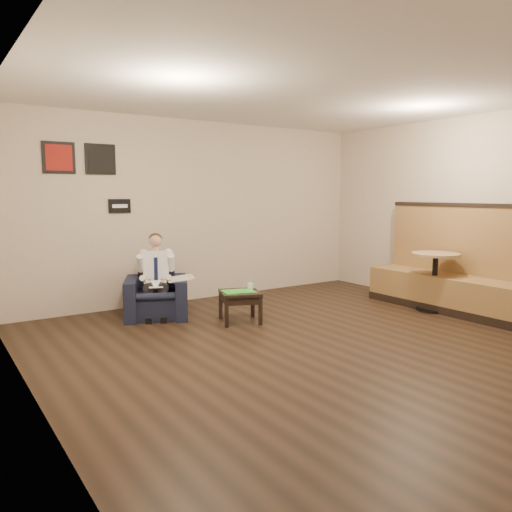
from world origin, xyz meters
TOP-DOWN VIEW (x-y plane):
  - ground at (0.00, 0.00)m, footprint 6.00×6.00m
  - wall_back at (0.00, 3.00)m, footprint 6.00×0.02m
  - wall_left at (-3.00, 0.00)m, footprint 0.02×6.00m
  - wall_right at (3.00, 0.00)m, footprint 0.02×6.00m
  - ceiling at (0.00, 0.00)m, footprint 6.00×6.00m
  - seating_sign at (-1.30, 2.98)m, footprint 0.32×0.02m
  - art_print_left at (-2.10, 2.98)m, footprint 0.42×0.03m
  - art_print_right at (-1.55, 2.98)m, footprint 0.42×0.03m
  - armchair at (-1.08, 2.26)m, footprint 1.08×1.08m
  - seated_man at (-1.12, 2.17)m, footprint 0.79×0.92m
  - lap_papers at (-1.15, 2.09)m, footprint 0.26×0.30m
  - newspaper at (-0.81, 2.05)m, footprint 0.48×0.53m
  - side_table at (-0.28, 1.39)m, footprint 0.64×0.64m
  - green_folder at (-0.31, 1.38)m, footprint 0.46×0.37m
  - coffee_mug at (-0.09, 1.43)m, footprint 0.10×0.10m
  - smartphone at (-0.18, 1.51)m, footprint 0.14×0.12m
  - banquette at (2.59, 0.00)m, footprint 0.71×2.96m
  - cafe_table at (2.39, 0.37)m, footprint 0.69×0.69m

SIDE VIEW (x-z plane):
  - ground at x=0.00m, z-range 0.00..0.00m
  - side_table at x=-0.28m, z-range 0.00..0.41m
  - armchair at x=-1.08m, z-range 0.00..0.79m
  - smartphone at x=-0.18m, z-range 0.41..0.41m
  - green_folder at x=-0.31m, z-range 0.41..0.42m
  - cafe_table at x=2.39m, z-range 0.00..0.83m
  - coffee_mug at x=-0.09m, z-range 0.41..0.49m
  - lap_papers at x=-1.15m, z-range 0.48..0.49m
  - newspaper at x=-0.81m, z-range 0.53..0.54m
  - seated_man at x=-1.12m, z-range 0.00..1.08m
  - banquette at x=2.59m, z-range 0.00..1.51m
  - wall_back at x=0.00m, z-range 0.00..2.80m
  - wall_left at x=-3.00m, z-range 0.00..2.80m
  - wall_right at x=3.00m, z-range 0.00..2.80m
  - seating_sign at x=-1.30m, z-range 1.40..1.60m
  - art_print_left at x=-2.10m, z-range 1.94..2.36m
  - art_print_right at x=-1.55m, z-range 1.94..2.36m
  - ceiling at x=0.00m, z-range 2.79..2.81m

